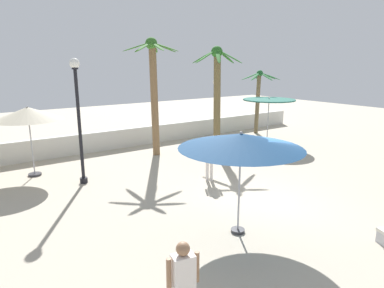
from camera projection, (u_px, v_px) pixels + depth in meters
ground_plane at (256, 210)px, 10.16m from camera, size 56.00×56.00×0.00m
boundary_wall at (124, 138)px, 17.74m from camera, size 25.20×0.30×0.98m
patio_umbrella_0 at (241, 141)px, 8.26m from camera, size 3.14×3.14×2.71m
patio_umbrella_1 at (269, 102)px, 18.18m from camera, size 2.81×2.81×2.57m
patio_umbrella_2 at (28, 114)px, 12.75m from camera, size 2.58×2.58×2.77m
palm_tree_0 at (154, 84)px, 15.56m from camera, size 2.57×2.64×5.50m
palm_tree_1 at (259, 92)px, 20.91m from camera, size 2.52×2.54×3.96m
palm_tree_2 at (217, 87)px, 16.57m from camera, size 2.76×2.61×5.18m
lamp_post_0 at (78, 111)px, 11.87m from camera, size 0.36×0.36×4.52m
lamp_post_2 at (215, 103)px, 19.34m from camera, size 0.35×0.35×3.52m
guest_0 at (210, 156)px, 12.54m from camera, size 0.47×0.41×1.59m
guest_1 at (183, 279)px, 5.31m from camera, size 0.55×0.31×1.64m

